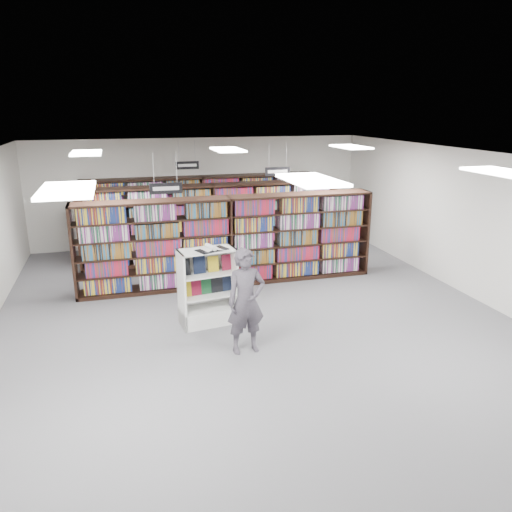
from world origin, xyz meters
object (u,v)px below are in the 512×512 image
object	(u,v)px
endcap_display	(208,299)
open_book	(211,248)
shopper	(246,301)
bookshelf_row_near	(229,241)

from	to	relation	value
endcap_display	open_book	size ratio (longest dim) A/B	2.30
endcap_display	shopper	world-z (taller)	shopper
bookshelf_row_near	endcap_display	distance (m)	2.36
endcap_display	shopper	size ratio (longest dim) A/B	0.82
bookshelf_row_near	open_book	bearing A→B (deg)	-110.65
shopper	open_book	bearing A→B (deg)	100.59
open_book	shopper	bearing A→B (deg)	-96.50
endcap_display	shopper	xyz separation A→B (m)	(0.43, -1.35, 0.42)
endcap_display	open_book	world-z (taller)	open_book
endcap_display	open_book	xyz separation A→B (m)	(0.09, -0.10, 1.04)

